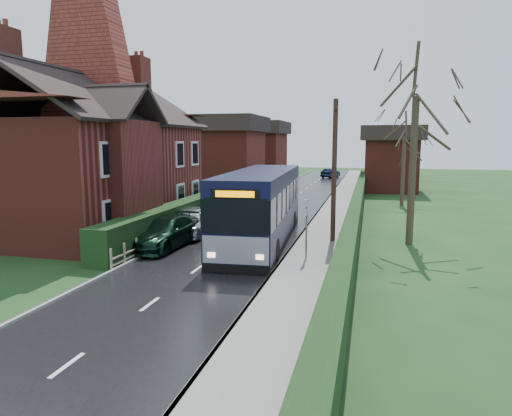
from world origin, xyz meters
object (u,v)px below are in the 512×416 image
(bus_stop_sign, at_px, (307,220))
(telegraph_pole, at_px, (334,172))
(brick_house, at_px, (95,152))
(car_silver, at_px, (190,221))
(car_green, at_px, (164,232))
(bus, at_px, (261,207))

(bus_stop_sign, height_order, telegraph_pole, telegraph_pole)
(bus_stop_sign, bearing_deg, telegraph_pole, 89.13)
(brick_house, xyz_separation_m, car_silver, (5.93, -0.52, -3.61))
(car_silver, distance_m, telegraph_pole, 8.10)
(brick_house, relative_size, telegraph_pole, 2.09)
(brick_house, xyz_separation_m, car_green, (5.83, -3.54, -3.65))
(bus_stop_sign, xyz_separation_m, telegraph_pole, (0.80, 3.76, 1.77))
(bus, bearing_deg, telegraph_pole, 4.10)
(car_silver, distance_m, bus_stop_sign, 7.99)
(brick_house, bearing_deg, telegraph_pole, -3.52)
(car_silver, xyz_separation_m, bus_stop_sign, (6.80, -4.08, 1.01))
(car_silver, bearing_deg, bus_stop_sign, -40.90)
(telegraph_pole, bearing_deg, car_silver, -178.78)
(brick_house, bearing_deg, bus_stop_sign, -19.85)
(brick_house, height_order, car_silver, brick_house)
(bus, relative_size, car_silver, 2.64)
(car_green, xyz_separation_m, telegraph_pole, (7.70, 2.70, 2.81))
(car_green, bearing_deg, bus_stop_sign, -5.52)
(car_silver, bearing_deg, car_green, -101.85)
(bus, distance_m, car_green, 4.86)
(brick_house, height_order, bus_stop_sign, brick_house)
(car_green, bearing_deg, bus, 31.10)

